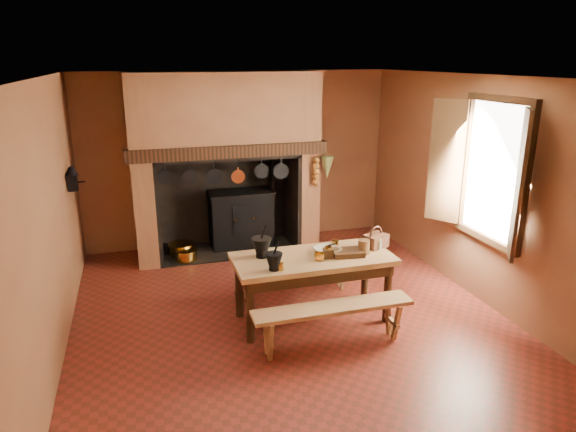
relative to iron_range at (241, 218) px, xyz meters
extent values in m
plane|color=maroon|center=(0.04, -2.45, -0.48)|extent=(5.50, 5.50, 0.00)
plane|color=silver|center=(0.04, -2.45, 2.32)|extent=(5.50, 5.50, 0.00)
cube|color=#95613B|center=(0.04, 0.30, 0.92)|extent=(5.00, 0.02, 2.80)
cube|color=#95613B|center=(-2.46, -2.45, 0.92)|extent=(0.02, 5.50, 2.80)
cube|color=#95613B|center=(2.54, -2.45, 0.92)|extent=(0.02, 5.50, 2.80)
cube|color=#95613B|center=(0.04, -5.20, 0.92)|extent=(5.00, 0.02, 2.80)
cube|color=#95613B|center=(-1.51, -0.15, 0.92)|extent=(0.30, 0.90, 2.80)
cube|color=#95613B|center=(0.99, -0.15, 0.92)|extent=(0.30, 0.90, 2.80)
cube|color=#95613B|center=(-0.26, -0.15, 1.72)|extent=(2.20, 0.90, 1.20)
cube|color=#32190E|center=(-0.26, -0.55, 1.21)|extent=(2.95, 0.22, 0.18)
cube|color=black|center=(-0.26, 0.27, 0.32)|extent=(2.20, 0.06, 1.60)
cube|color=black|center=(-0.26, -0.15, -0.47)|extent=(2.20, 0.90, 0.02)
cube|color=black|center=(-0.01, 0.00, -0.03)|extent=(1.00, 0.50, 0.90)
cube|color=black|center=(-0.01, -0.02, 0.44)|extent=(1.04, 0.54, 0.04)
cube|color=black|center=(-0.01, -0.26, 0.07)|extent=(0.35, 0.02, 0.45)
cylinder|color=black|center=(0.54, 0.00, 0.77)|extent=(0.10, 0.10, 0.70)
cylinder|color=#B7862A|center=(-0.16, -0.28, 0.07)|extent=(0.03, 0.03, 0.03)
cylinder|color=#B7862A|center=(0.14, -0.28, 0.07)|extent=(0.03, 0.03, 0.03)
cylinder|color=#B7862A|center=(-1.01, -0.15, -0.38)|extent=(0.40, 0.40, 0.20)
cylinder|color=#B7862A|center=(-0.96, -0.40, -0.39)|extent=(0.34, 0.34, 0.18)
cube|color=black|center=(-1.21, -0.05, -0.40)|extent=(0.18, 0.18, 0.16)
cone|color=#606630|center=(1.22, -0.66, 0.90)|extent=(0.20, 0.20, 0.35)
cube|color=white|center=(2.52, -2.85, 1.22)|extent=(0.02, 1.00, 1.60)
cube|color=#352211|center=(2.49, -2.85, 2.06)|extent=(0.08, 1.16, 0.08)
cube|color=#352211|center=(2.49, -2.85, 0.38)|extent=(0.08, 1.16, 0.08)
cube|color=#352211|center=(2.29, -3.53, 1.22)|extent=(0.29, 0.39, 1.60)
cube|color=#352211|center=(2.29, -2.17, 1.22)|extent=(0.29, 0.39, 1.60)
cube|color=black|center=(-2.38, -0.90, 0.97)|extent=(0.12, 0.12, 0.22)
cone|color=black|center=(-2.38, -0.90, 1.12)|extent=(0.16, 0.16, 0.10)
cylinder|color=black|center=(-2.29, -0.90, 0.97)|extent=(0.12, 0.02, 0.02)
cube|color=tan|center=(0.30, -2.68, 0.28)|extent=(1.84, 0.82, 0.06)
cube|color=#352211|center=(0.30, -2.68, 0.18)|extent=(1.72, 0.70, 0.14)
cylinder|color=#352211|center=(-0.52, -2.98, -0.12)|extent=(0.09, 0.09, 0.74)
cylinder|color=#352211|center=(1.12, -2.98, -0.12)|extent=(0.09, 0.09, 0.74)
cylinder|color=#352211|center=(-0.52, -2.37, -0.12)|extent=(0.09, 0.09, 0.74)
cylinder|color=#352211|center=(1.12, -2.37, -0.12)|extent=(0.09, 0.09, 0.74)
cube|color=tan|center=(0.30, -3.33, -0.02)|extent=(1.75, 0.31, 0.04)
cube|color=tan|center=(0.30, -1.99, -0.06)|extent=(1.59, 0.28, 0.04)
cylinder|color=black|center=(-0.27, -2.53, 0.34)|extent=(0.14, 0.14, 0.04)
cone|color=black|center=(-0.27, -2.53, 0.45)|extent=(0.23, 0.23, 0.19)
cylinder|color=black|center=(-0.25, -2.53, 0.61)|extent=(0.09, 0.05, 0.19)
cylinder|color=black|center=(-0.24, -2.94, 0.33)|extent=(0.11, 0.11, 0.03)
cone|color=black|center=(-0.24, -2.94, 0.43)|extent=(0.19, 0.19, 0.16)
cylinder|color=black|center=(-0.22, -2.94, 0.56)|extent=(0.08, 0.02, 0.16)
cube|color=#352211|center=(0.45, -2.76, 0.37)|extent=(0.12, 0.12, 0.11)
cylinder|color=#B7862A|center=(0.45, -2.76, 0.44)|extent=(0.08, 0.08, 0.03)
cylinder|color=black|center=(0.49, -2.76, 0.47)|extent=(0.09, 0.03, 0.03)
cylinder|color=#B7862A|center=(-0.17, -2.95, 0.36)|extent=(0.08, 0.08, 0.08)
cylinder|color=#B7862A|center=(0.65, -2.49, 0.36)|extent=(0.10, 0.10, 0.09)
imported|color=#B8AC8E|center=(0.48, -2.65, 0.35)|extent=(0.38, 0.38, 0.08)
cylinder|color=brown|center=(0.89, -2.76, 0.40)|extent=(0.16, 0.16, 0.17)
cylinder|color=beige|center=(1.12, -2.68, 0.38)|extent=(0.09, 0.09, 0.14)
cube|color=#482315|center=(1.12, -2.60, 0.39)|extent=(0.34, 0.30, 0.16)
torus|color=#482315|center=(1.12, -2.60, 0.47)|extent=(0.21, 0.11, 0.22)
cube|color=#352211|center=(0.69, -2.75, 0.35)|extent=(0.38, 0.29, 0.06)
imported|color=#B7862A|center=(0.33, -2.82, 0.36)|extent=(0.14, 0.14, 0.09)
camera|label=1|loc=(-1.55, -7.87, 2.51)|focal=32.00mm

